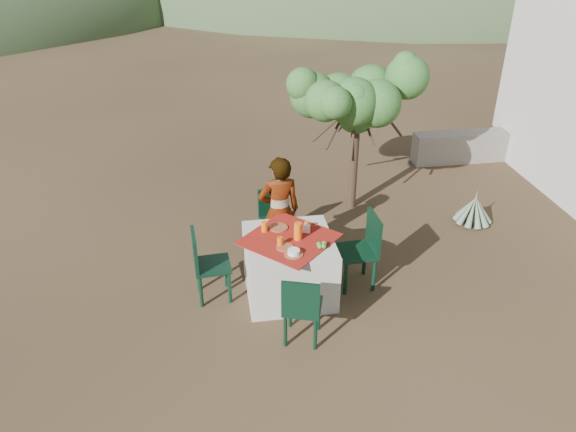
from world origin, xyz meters
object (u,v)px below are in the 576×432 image
object	(u,v)px
person	(279,211)
shrub_tree	(360,105)
chair_far	(274,215)
agave	(474,210)
table	(289,266)
chair_right	(363,247)
chair_near	(302,307)
chair_left	(206,262)
juice_pitcher	(298,231)

from	to	relation	value
person	shrub_tree	xyz separation A→B (m)	(1.39, 1.40, 0.88)
chair_far	agave	size ratio (longest dim) A/B	1.39
chair_far	shrub_tree	distance (m)	2.06
person	agave	size ratio (longest dim) A/B	2.50
table	agave	distance (m)	3.22
chair_right	person	world-z (taller)	person
chair_near	chair_left	xyz separation A→B (m)	(-0.97, 0.96, 0.02)
table	chair_right	distance (m)	0.93
agave	chair_left	bearing A→B (deg)	-162.91
chair_right	person	bearing A→B (deg)	-127.87
chair_far	chair_right	world-z (taller)	chair_right
chair_far	person	xyz separation A→B (m)	(0.01, -0.43, 0.28)
chair_right	juice_pitcher	world-z (taller)	juice_pitcher
agave	juice_pitcher	world-z (taller)	juice_pitcher
table	chair_near	distance (m)	0.92
chair_right	juice_pitcher	bearing A→B (deg)	-88.31
chair_right	agave	world-z (taller)	chair_right
chair_near	chair_right	bearing A→B (deg)	-116.31
chair_near	person	size ratio (longest dim) A/B	0.58
chair_near	juice_pitcher	xyz separation A→B (m)	(0.11, 0.89, 0.39)
shrub_tree	chair_far	bearing A→B (deg)	-145.19
chair_far	chair_near	distance (m)	2.03
table	shrub_tree	xyz separation A→B (m)	(1.37, 2.09, 1.24)
juice_pitcher	shrub_tree	bearing A→B (deg)	59.01
table	chair_left	world-z (taller)	chair_left
chair_far	chair_left	world-z (taller)	chair_left
chair_left	agave	distance (m)	4.13
table	chair_near	size ratio (longest dim) A/B	1.52
chair_far	juice_pitcher	size ratio (longest dim) A/B	4.00
person	shrub_tree	bearing A→B (deg)	-141.56
chair_left	shrub_tree	xyz separation A→B (m)	(2.35, 2.04, 1.12)
chair_right	agave	xyz separation A→B (m)	(2.04, 1.22, -0.33)
table	chair_far	xyz separation A→B (m)	(-0.03, 1.12, 0.08)
chair_near	juice_pitcher	bearing A→B (deg)	-79.03
chair_right	table	bearing A→B (deg)	-90.32
chair_right	person	size ratio (longest dim) A/B	0.64
chair_far	agave	distance (m)	3.00
chair_far	chair_left	xyz separation A→B (m)	(-0.96, -1.07, 0.04)
chair_near	chair_right	xyz separation A→B (m)	(0.93, 0.95, 0.06)
shrub_tree	chair_right	bearing A→B (deg)	-102.47
person	juice_pitcher	distance (m)	0.74
chair_far	juice_pitcher	xyz separation A→B (m)	(0.12, -1.15, 0.41)
chair_near	shrub_tree	size ratio (longest dim) A/B	0.42
chair_near	chair_right	world-z (taller)	chair_right
shrub_tree	juice_pitcher	world-z (taller)	shrub_tree
table	person	bearing A→B (deg)	91.43
person	juice_pitcher	size ratio (longest dim) A/B	7.18
chair_far	shrub_tree	world-z (taller)	shrub_tree
chair_near	chair_left	size ratio (longest dim) A/B	0.95
table	chair_left	size ratio (longest dim) A/B	1.44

